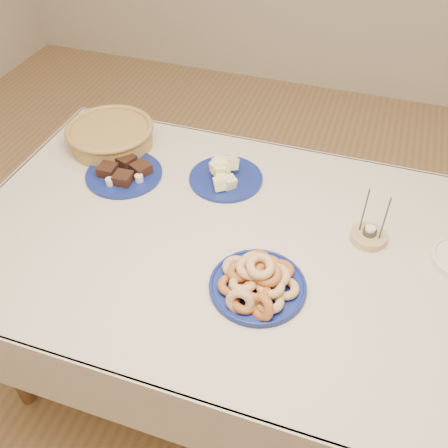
# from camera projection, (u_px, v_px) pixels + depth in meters

# --- Properties ---
(ground) EXTENTS (5.00, 5.00, 0.00)m
(ground) POSITION_uv_depth(u_px,v_px,m) (228.00, 363.00, 2.10)
(ground) COLOR olive
(ground) RESTS_ON ground
(dining_table) EXTENTS (1.71, 1.11, 0.75)m
(dining_table) POSITION_uv_depth(u_px,v_px,m) (229.00, 259.00, 1.66)
(dining_table) COLOR brown
(dining_table) RESTS_ON ground
(donut_platter) EXTENTS (0.31, 0.31, 0.13)m
(donut_platter) POSITION_uv_depth(u_px,v_px,m) (258.00, 282.00, 1.41)
(donut_platter) COLOR navy
(donut_platter) RESTS_ON dining_table
(melon_plate) EXTENTS (0.35, 0.35, 0.09)m
(melon_plate) POSITION_uv_depth(u_px,v_px,m) (224.00, 175.00, 1.77)
(melon_plate) COLOR navy
(melon_plate) RESTS_ON dining_table
(brownie_plate) EXTENTS (0.32, 0.32, 0.05)m
(brownie_plate) POSITION_uv_depth(u_px,v_px,m) (124.00, 172.00, 1.80)
(brownie_plate) COLOR navy
(brownie_plate) RESTS_ON dining_table
(wicker_basket) EXTENTS (0.36, 0.36, 0.09)m
(wicker_basket) POSITION_uv_depth(u_px,v_px,m) (111.00, 135.00, 1.92)
(wicker_basket) COLOR olive
(wicker_basket) RESTS_ON dining_table
(candle_holder) EXTENTS (0.14, 0.14, 0.19)m
(candle_holder) POSITION_uv_depth(u_px,v_px,m) (369.00, 236.00, 1.56)
(candle_holder) COLOR tan
(candle_holder) RESTS_ON dining_table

